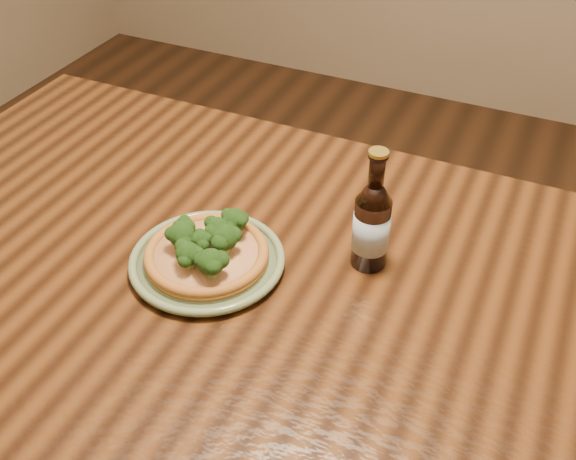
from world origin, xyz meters
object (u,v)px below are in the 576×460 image
at_px(table, 289,330).
at_px(pizza, 207,251).
at_px(beer_bottle, 372,224).
at_px(plate, 207,261).

bearing_deg(table, pizza, -177.63).
relative_size(pizza, beer_bottle, 0.94).
height_order(plate, pizza, pizza).
bearing_deg(table, beer_bottle, 50.29).
xyz_separation_m(plate, pizza, (0.00, 0.00, 0.02)).
xyz_separation_m(pizza, beer_bottle, (0.23, 0.11, 0.05)).
distance_m(plate, beer_bottle, 0.27).
bearing_deg(plate, beer_bottle, 26.32).
bearing_deg(pizza, plate, -176.92).
distance_m(pizza, beer_bottle, 0.26).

